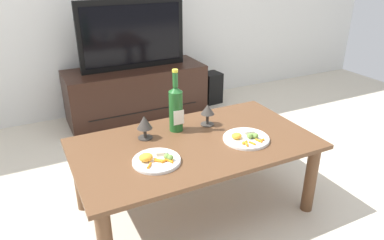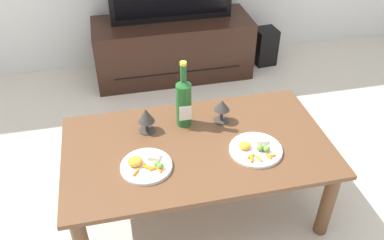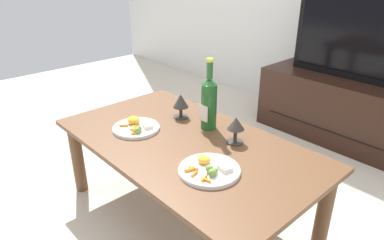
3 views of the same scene
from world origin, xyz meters
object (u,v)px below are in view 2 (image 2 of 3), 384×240
floor_speaker (265,46)px  goblet_left (146,117)px  dining_table (197,155)px  goblet_right (222,107)px  dinner_plate_right (256,149)px  wine_bottle (184,101)px  tv_stand (173,48)px  dinner_plate_left (146,165)px

floor_speaker → goblet_left: (-1.20, -1.34, 0.39)m
dining_table → goblet_right: bearing=44.4°
goblet_left → dinner_plate_right: bearing=-28.7°
goblet_left → dinner_plate_right: 0.58m
floor_speaker → dinner_plate_right: (-0.69, -1.61, 0.31)m
wine_bottle → goblet_left: size_ratio=2.71×
floor_speaker → wine_bottle: size_ratio=0.85×
tv_stand → dinner_plate_left: dinner_plate_left is taller
dinner_plate_left → dinner_plate_right: bearing=-0.1°
goblet_left → goblet_right: goblet_left is taller
tv_stand → goblet_right: size_ratio=9.48×
wine_bottle → goblet_right: 0.21m
dining_table → goblet_right: 0.29m
tv_stand → dinner_plate_right: dinner_plate_right is taller
dinner_plate_right → goblet_left: bearing=151.3°
floor_speaker → dinner_plate_right: dinner_plate_right is taller
wine_bottle → goblet_left: (-0.20, -0.02, -0.06)m
goblet_left → goblet_right: bearing=-0.0°
goblet_left → dinner_plate_right: size_ratio=0.53×
wine_bottle → goblet_left: wine_bottle is taller
floor_speaker → goblet_left: bearing=-136.9°
floor_speaker → goblet_right: bearing=-125.7°
floor_speaker → goblet_left: goblet_left is taller
goblet_left → dinner_plate_left: 0.29m
dining_table → floor_speaker: size_ratio=4.19×
wine_bottle → floor_speaker: bearing=53.0°
tv_stand → dinner_plate_right: (0.13, -1.59, 0.23)m
wine_bottle → dinner_plate_left: wine_bottle is taller
floor_speaker → wine_bottle: bearing=-132.1°
goblet_right → floor_speaker: bearing=59.4°
tv_stand → goblet_left: 1.40m
tv_stand → dinner_plate_left: (-0.41, -1.59, 0.23)m
wine_bottle → dinner_plate_right: 0.44m
dining_table → goblet_left: (-0.23, 0.17, 0.16)m
wine_bottle → goblet_left: bearing=-174.8°
tv_stand → floor_speaker: size_ratio=3.96×
wine_bottle → goblet_right: size_ratio=2.81×
dining_table → tv_stand: (0.14, 1.49, -0.15)m
dinner_plate_left → dining_table: bearing=21.3°
goblet_right → tv_stand: bearing=91.5°
floor_speaker → tv_stand: bearing=176.1°
floor_speaker → goblet_right: size_ratio=2.40×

